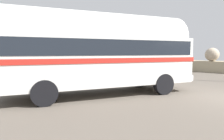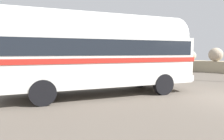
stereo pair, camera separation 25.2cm
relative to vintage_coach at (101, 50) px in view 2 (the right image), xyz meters
The scene contains 1 object.
vintage_coach is the anchor object (origin of this frame).
Camera 2 is at (1.96, -9.31, 1.95)m, focal length 32.05 mm.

